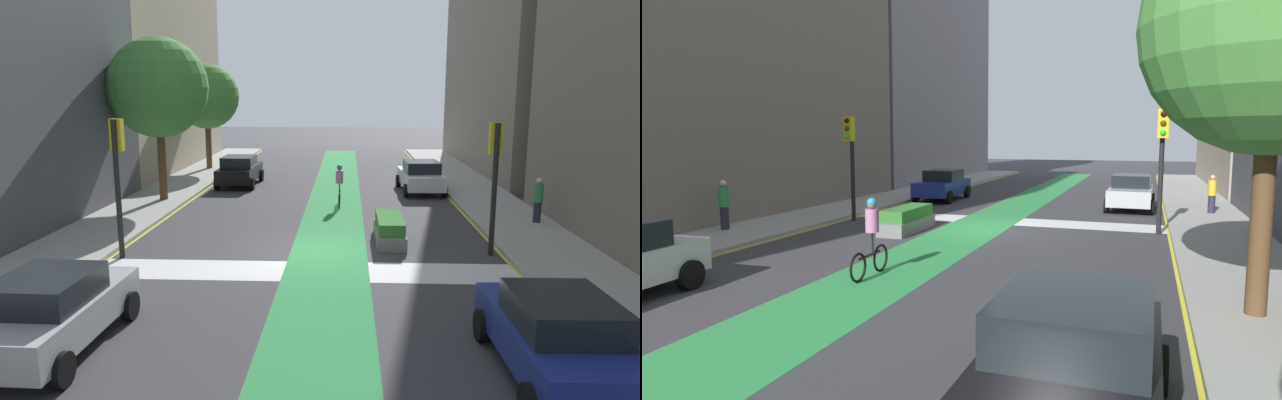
{
  "view_description": "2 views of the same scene",
  "coord_description": "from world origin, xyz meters",
  "views": [
    {
      "loc": [
        1.19,
        -17.32,
        5.03
      ],
      "look_at": [
        0.3,
        1.21,
        1.42
      ],
      "focal_mm": 31.99,
      "sensor_mm": 36.0,
      "label": 1
    },
    {
      "loc": [
        -5.2,
        17.91,
        3.25
      ],
      "look_at": [
        0.75,
        0.91,
        1.12
      ],
      "focal_mm": 29.74,
      "sensor_mm": 36.0,
      "label": 2
    }
  ],
  "objects": [
    {
      "name": "car_black_left_far",
      "position": [
        -4.52,
        12.42,
        0.8
      ],
      "size": [
        2.06,
        4.22,
        1.57
      ],
      "color": "black",
      "rests_on": "ground_plane"
    },
    {
      "name": "median_planter",
      "position": [
        2.63,
        1.34,
        0.4
      ],
      "size": [
        0.93,
        2.85,
        0.85
      ],
      "color": "slate",
      "rests_on": "ground_plane"
    },
    {
      "name": "pedestrian_sidewalk_right_a",
      "position": [
        8.28,
        3.8,
        1.01
      ],
      "size": [
        0.34,
        0.34,
        1.68
      ],
      "color": "#262638",
      "rests_on": "sidewalk_right"
    },
    {
      "name": "curb_stripe_right",
      "position": [
        6.0,
        0.0,
        0.01
      ],
      "size": [
        0.16,
        60.0,
        0.01
      ],
      "primitive_type": "cube",
      "color": "yellow",
      "rests_on": "ground_plane"
    },
    {
      "name": "car_blue_right_near",
      "position": [
        4.88,
        -7.81,
        0.8
      ],
      "size": [
        2.1,
        4.24,
        1.57
      ],
      "color": "navy",
      "rests_on": "ground_plane"
    },
    {
      "name": "sidewalk_right",
      "position": [
        7.5,
        0.0,
        0.07
      ],
      "size": [
        3.0,
        60.0,
        0.15
      ],
      "primitive_type": "cube",
      "color": "#9E9E99",
      "rests_on": "ground_plane"
    },
    {
      "name": "traffic_signal_near_right",
      "position": [
        5.64,
        -0.02,
        2.85
      ],
      "size": [
        0.35,
        0.52,
        4.06
      ],
      "color": "black",
      "rests_on": "ground_plane"
    },
    {
      "name": "ground_plane",
      "position": [
        0.0,
        0.0,
        0.0
      ],
      "size": [
        120.0,
        120.0,
        0.0
      ],
      "primitive_type": "plane",
      "color": "#38383D"
    },
    {
      "name": "traffic_signal_near_left",
      "position": [
        -5.63,
        -0.81,
        2.94
      ],
      "size": [
        0.35,
        0.52,
        4.18
      ],
      "color": "black",
      "rests_on": "ground_plane"
    },
    {
      "name": "crosswalk_band",
      "position": [
        0.0,
        -2.0,
        0.0
      ],
      "size": [
        12.0,
        1.8,
        0.01
      ],
      "primitive_type": "cube",
      "color": "silver",
      "rests_on": "ground_plane"
    },
    {
      "name": "cyclist_in_lane",
      "position": [
        0.86,
        7.07,
        0.97
      ],
      "size": [
        0.32,
        1.73,
        1.86
      ],
      "color": "black",
      "rests_on": "ground_plane"
    },
    {
      "name": "car_silver_left_near",
      "position": [
        -4.54,
        -7.1,
        0.8
      ],
      "size": [
        2.1,
        4.24,
        1.57
      ],
      "color": "#B2B7BF",
      "rests_on": "ground_plane"
    },
    {
      "name": "sidewalk_left",
      "position": [
        -7.5,
        0.0,
        0.07
      ],
      "size": [
        3.0,
        60.0,
        0.15
      ],
      "primitive_type": "cube",
      "color": "#9E9E99",
      "rests_on": "ground_plane"
    },
    {
      "name": "pedestrian_sidewalk_left_a",
      "position": [
        -7.76,
        -5.96,
        0.95
      ],
      "size": [
        0.34,
        0.34,
        1.58
      ],
      "color": "#262638",
      "rests_on": "sidewalk_left"
    },
    {
      "name": "bike_lane_paint",
      "position": [
        0.63,
        0.0,
        0.0
      ],
      "size": [
        2.4,
        60.0,
        0.01
      ],
      "primitive_type": "cube",
      "color": "#2D8C47",
      "rests_on": "ground_plane"
    },
    {
      "name": "curb_stripe_left",
      "position": [
        -6.0,
        0.0,
        0.01
      ],
      "size": [
        0.16,
        60.0,
        0.01
      ],
      "primitive_type": "cube",
      "color": "yellow",
      "rests_on": "ground_plane"
    },
    {
      "name": "street_tree_near",
      "position": [
        -7.1,
        7.65,
        5.1
      ],
      "size": [
        4.37,
        4.37,
        7.15
      ],
      "color": "brown",
      "rests_on": "sidewalk_left"
    }
  ]
}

